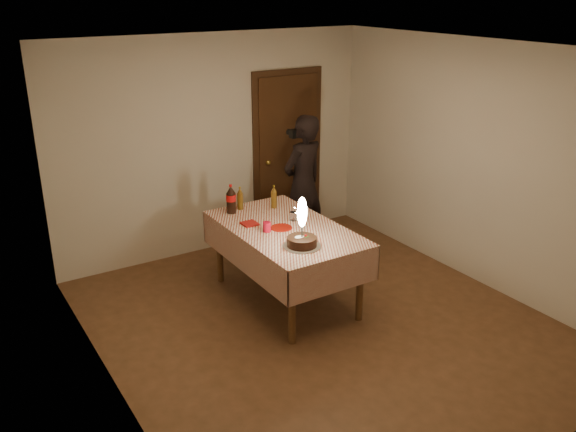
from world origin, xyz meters
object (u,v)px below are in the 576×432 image
object	(u,v)px
red_cup	(267,227)
photographer	(303,183)
dining_table	(285,237)
clear_cup	(293,216)
cola_bottle	(231,199)
amber_bottle_right	(274,197)
red_plate	(281,228)
birthday_cake	(302,235)
amber_bottle_left	(240,199)

from	to	relation	value
red_cup	photographer	bearing A→B (deg)	42.74
dining_table	red_cup	bearing A→B (deg)	179.14
clear_cup	cola_bottle	size ratio (longest dim) A/B	0.28
red_cup	photographer	world-z (taller)	photographer
cola_bottle	amber_bottle_right	distance (m)	0.48
clear_cup	amber_bottle_right	size ratio (longest dim) A/B	0.35
clear_cup	photographer	xyz separation A→B (m)	(0.72, 0.90, -0.01)
dining_table	red_plate	size ratio (longest dim) A/B	7.82
birthday_cake	amber_bottle_left	bearing A→B (deg)	90.90
dining_table	amber_bottle_left	world-z (taller)	amber_bottle_left
amber_bottle_left	amber_bottle_right	xyz separation A→B (m)	(0.33, -0.15, 0.00)
amber_bottle_right	amber_bottle_left	bearing A→B (deg)	155.45
red_plate	red_cup	world-z (taller)	red_cup
dining_table	red_cup	world-z (taller)	red_cup
amber_bottle_right	photographer	size ratio (longest dim) A/B	0.15
cola_bottle	amber_bottle_left	distance (m)	0.15
red_plate	birthday_cake	bearing A→B (deg)	-98.49
amber_bottle_right	photographer	bearing A→B (deg)	34.05
birthday_cake	cola_bottle	distance (m)	1.15
birthday_cake	amber_bottle_left	distance (m)	1.19
cola_bottle	photographer	world-z (taller)	photographer
birthday_cake	cola_bottle	world-z (taller)	birthday_cake
red_cup	photographer	xyz separation A→B (m)	(1.10, 1.02, -0.02)
clear_cup	birthday_cake	bearing A→B (deg)	-115.38
clear_cup	amber_bottle_right	world-z (taller)	amber_bottle_right
dining_table	red_plate	distance (m)	0.12
amber_bottle_left	photographer	bearing A→B (deg)	17.04
photographer	birthday_cake	bearing A→B (deg)	-123.85
red_plate	photographer	size ratio (longest dim) A/B	0.13
red_cup	cola_bottle	xyz separation A→B (m)	(-0.06, 0.65, 0.10)
red_plate	red_cup	bearing A→B (deg)	-179.64
birthday_cake	photographer	xyz separation A→B (m)	(1.01, 1.50, -0.09)
birthday_cake	red_cup	distance (m)	0.50
cola_bottle	amber_bottle_left	world-z (taller)	cola_bottle
birthday_cake	red_cup	bearing A→B (deg)	101.21
red_cup	dining_table	bearing A→B (deg)	-0.86
red_cup	amber_bottle_right	xyz separation A→B (m)	(0.41, 0.55, 0.07)
dining_table	amber_bottle_left	bearing A→B (deg)	100.85
cola_bottle	clear_cup	bearing A→B (deg)	-50.46
dining_table	birthday_cake	size ratio (longest dim) A/B	3.55
red_plate	amber_bottle_right	world-z (taller)	amber_bottle_right
amber_bottle_left	clear_cup	bearing A→B (deg)	-62.31
red_plate	clear_cup	size ratio (longest dim) A/B	2.44
amber_bottle_left	photographer	xyz separation A→B (m)	(1.03, 0.31, -0.09)
amber_bottle_left	red_cup	bearing A→B (deg)	-96.23
red_plate	photographer	xyz separation A→B (m)	(0.93, 1.02, 0.03)
dining_table	clear_cup	world-z (taller)	clear_cup
dining_table	amber_bottle_right	xyz separation A→B (m)	(0.20, 0.55, 0.23)
dining_table	cola_bottle	distance (m)	0.76
dining_table	photographer	size ratio (longest dim) A/B	1.02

